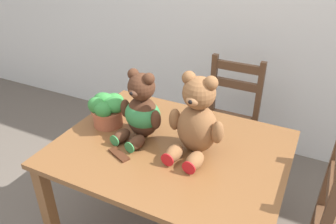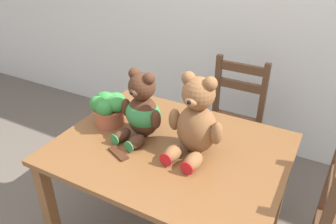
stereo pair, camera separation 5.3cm
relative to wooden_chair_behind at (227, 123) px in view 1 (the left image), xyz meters
name	(u,v)px [view 1 (the left image)]	position (x,y,z in m)	size (l,w,h in m)	color
dining_table	(171,161)	(-0.09, -0.75, 0.16)	(1.17, 0.90, 0.71)	brown
wooden_chair_behind	(227,123)	(0.00, 0.00, 0.00)	(0.38, 0.43, 0.91)	brown
teddy_bear_left	(141,111)	(-0.28, -0.73, 0.40)	(0.27, 0.29, 0.38)	#472819
teddy_bear_right	(196,120)	(0.04, -0.73, 0.44)	(0.29, 0.30, 0.42)	brown
potted_plant	(108,109)	(-0.51, -0.71, 0.36)	(0.21, 0.21, 0.18)	#B25B3D
chocolate_bar	(119,154)	(-0.29, -0.94, 0.26)	(0.13, 0.04, 0.01)	#472314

